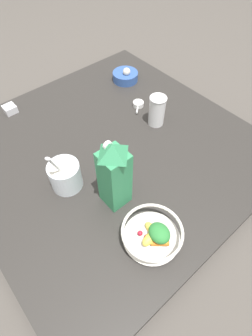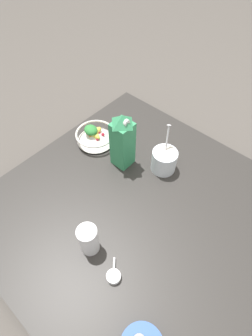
{
  "view_description": "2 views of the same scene",
  "coord_description": "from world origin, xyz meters",
  "px_view_note": "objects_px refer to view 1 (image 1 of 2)",
  "views": [
    {
      "loc": [
        0.43,
        0.6,
        0.84
      ],
      "look_at": [
        0.05,
        0.15,
        0.09
      ],
      "focal_mm": 28.0,
      "sensor_mm": 36.0,
      "label": 1
    },
    {
      "loc": [
        -0.43,
        -0.32,
        0.98
      ],
      "look_at": [
        0.09,
        0.14,
        0.11
      ],
      "focal_mm": 28.0,
      "sensor_mm": 36.0,
      "label": 2
    }
  ],
  "objects_px": {
    "milk_carton": "(114,175)",
    "fruit_bowl": "(152,234)",
    "garlic_bowl": "(125,76)",
    "spice_jar": "(10,109)",
    "drinking_cup": "(157,110)",
    "yogurt_tub": "(65,175)"
  },
  "relations": [
    {
      "from": "garlic_bowl",
      "to": "fruit_bowl",
      "type": "bearing_deg",
      "value": 54.75
    },
    {
      "from": "fruit_bowl",
      "to": "milk_carton",
      "type": "xyz_separation_m",
      "value": [
        -0.01,
        -0.19,
        0.1
      ]
    },
    {
      "from": "fruit_bowl",
      "to": "spice_jar",
      "type": "distance_m",
      "value": 0.86
    },
    {
      "from": "yogurt_tub",
      "to": "spice_jar",
      "type": "distance_m",
      "value": 0.52
    },
    {
      "from": "fruit_bowl",
      "to": "milk_carton",
      "type": "distance_m",
      "value": 0.21
    },
    {
      "from": "fruit_bowl",
      "to": "garlic_bowl",
      "type": "distance_m",
      "value": 0.87
    },
    {
      "from": "fruit_bowl",
      "to": "yogurt_tub",
      "type": "relative_size",
      "value": 0.89
    },
    {
      "from": "yogurt_tub",
      "to": "garlic_bowl",
      "type": "relative_size",
      "value": 1.67
    },
    {
      "from": "spice_jar",
      "to": "milk_carton",
      "type": "bearing_deg",
      "value": 95.95
    },
    {
      "from": "milk_carton",
      "to": "drinking_cup",
      "type": "height_order",
      "value": "milk_carton"
    },
    {
      "from": "garlic_bowl",
      "to": "drinking_cup",
      "type": "bearing_deg",
      "value": 71.58
    },
    {
      "from": "drinking_cup",
      "to": "garlic_bowl",
      "type": "bearing_deg",
      "value": -108.42
    },
    {
      "from": "milk_carton",
      "to": "spice_jar",
      "type": "relative_size",
      "value": 5.23
    },
    {
      "from": "yogurt_tub",
      "to": "fruit_bowl",
      "type": "bearing_deg",
      "value": 103.65
    },
    {
      "from": "fruit_bowl",
      "to": "spice_jar",
      "type": "height_order",
      "value": "fruit_bowl"
    },
    {
      "from": "spice_jar",
      "to": "garlic_bowl",
      "type": "distance_m",
      "value": 0.58
    },
    {
      "from": "milk_carton",
      "to": "garlic_bowl",
      "type": "distance_m",
      "value": 0.73
    },
    {
      "from": "spice_jar",
      "to": "garlic_bowl",
      "type": "relative_size",
      "value": 0.41
    },
    {
      "from": "drinking_cup",
      "to": "garlic_bowl",
      "type": "xyz_separation_m",
      "value": [
        -0.11,
        -0.33,
        -0.05
      ]
    },
    {
      "from": "milk_carton",
      "to": "fruit_bowl",
      "type": "bearing_deg",
      "value": 87.23
    },
    {
      "from": "spice_jar",
      "to": "fruit_bowl",
      "type": "bearing_deg",
      "value": 94.04
    },
    {
      "from": "drinking_cup",
      "to": "fruit_bowl",
      "type": "bearing_deg",
      "value": 43.91
    }
  ]
}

